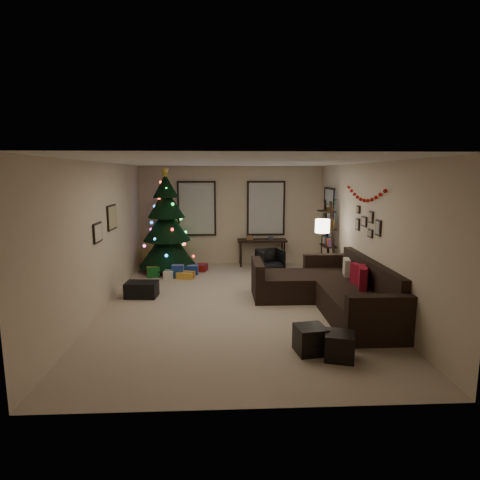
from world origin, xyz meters
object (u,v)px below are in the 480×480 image
(desk, at_px, (262,243))
(christmas_tree, at_px, (167,228))
(sofa, at_px, (332,291))
(bookshelf, at_px, (329,241))
(desk_chair, at_px, (270,260))

(desk, bearing_deg, christmas_tree, -168.80)
(sofa, bearing_deg, bookshelf, 76.80)
(christmas_tree, distance_m, sofa, 4.68)
(christmas_tree, xyz_separation_m, bookshelf, (3.98, -0.87, -0.21))
(desk_chair, height_order, bookshelf, bookshelf)
(bookshelf, bearing_deg, sofa, -103.20)
(christmas_tree, relative_size, desk, 2.03)
(sofa, xyz_separation_m, desk, (-0.97, 3.52, 0.32))
(desk, distance_m, desk_chair, 0.75)
(desk, height_order, desk_chair, desk)
(desk_chair, xyz_separation_m, bookshelf, (1.33, -0.72, 0.62))
(desk_chair, bearing_deg, sofa, -90.60)
(sofa, bearing_deg, desk_chair, 105.98)
(desk, bearing_deg, bookshelf, -42.80)
(sofa, xyz_separation_m, bookshelf, (0.51, 2.16, 0.59))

